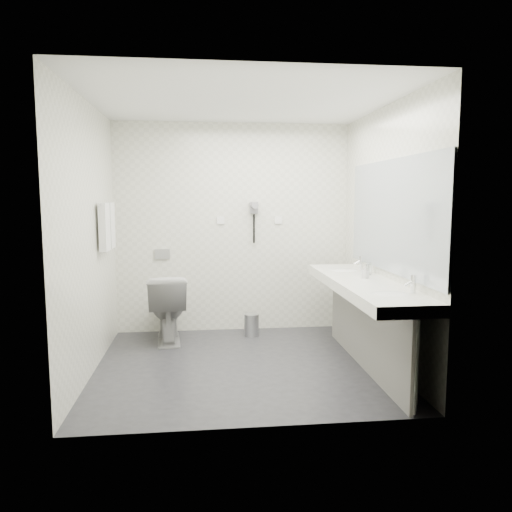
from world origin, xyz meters
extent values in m
plane|color=#29292E|center=(0.00, 0.00, 0.00)|extent=(2.80, 2.80, 0.00)
plane|color=white|center=(0.00, 0.00, 2.50)|extent=(2.80, 2.80, 0.00)
plane|color=white|center=(0.00, 1.30, 1.25)|extent=(2.80, 0.00, 2.80)
plane|color=white|center=(0.00, -1.30, 1.25)|extent=(2.80, 0.00, 2.80)
plane|color=white|center=(-1.40, 0.00, 1.25)|extent=(0.00, 2.60, 2.60)
plane|color=white|center=(1.40, 0.00, 1.25)|extent=(0.00, 2.60, 2.60)
cube|color=white|center=(1.12, -0.20, 0.80)|extent=(0.55, 2.20, 0.10)
cube|color=gray|center=(1.15, -0.20, 0.38)|extent=(0.03, 2.15, 0.75)
cylinder|color=silver|center=(1.18, -1.24, 0.38)|extent=(0.06, 0.06, 0.75)
cylinder|color=silver|center=(1.18, 0.84, 0.38)|extent=(0.06, 0.06, 0.75)
cube|color=#B2BCC6|center=(1.39, -0.20, 1.45)|extent=(0.02, 2.20, 1.05)
ellipsoid|color=white|center=(1.12, -0.85, 0.83)|extent=(0.40, 0.31, 0.05)
ellipsoid|color=white|center=(1.12, 0.45, 0.83)|extent=(0.40, 0.31, 0.05)
cylinder|color=silver|center=(1.32, -0.85, 0.92)|extent=(0.04, 0.04, 0.15)
cylinder|color=silver|center=(1.32, 0.45, 0.92)|extent=(0.04, 0.04, 0.15)
imported|color=beige|center=(1.18, -0.09, 0.91)|extent=(0.07, 0.07, 0.11)
cylinder|color=silver|center=(1.28, 0.11, 0.90)|extent=(0.06, 0.06, 0.10)
cylinder|color=silver|center=(1.33, 0.22, 0.90)|extent=(0.08, 0.08, 0.11)
imported|color=white|center=(-0.78, 0.89, 0.38)|extent=(0.49, 0.79, 0.77)
cube|color=#B2B5BA|center=(-0.85, 1.29, 0.95)|extent=(0.18, 0.02, 0.12)
cylinder|color=#B2B5BA|center=(0.19, 0.99, 0.12)|extent=(0.23, 0.23, 0.25)
cylinder|color=#B2B5BA|center=(0.19, 0.99, 0.26)|extent=(0.18, 0.18, 0.02)
cylinder|color=silver|center=(-1.35, 0.55, 1.55)|extent=(0.02, 0.62, 0.02)
cube|color=white|center=(-1.34, 0.41, 1.33)|extent=(0.07, 0.24, 0.48)
cube|color=white|center=(-1.34, 0.69, 1.33)|extent=(0.07, 0.24, 0.48)
cube|color=gray|center=(0.25, 1.27, 1.50)|extent=(0.10, 0.04, 0.14)
cylinder|color=gray|center=(0.25, 1.20, 1.53)|extent=(0.08, 0.14, 0.08)
cylinder|color=black|center=(0.25, 1.26, 1.25)|extent=(0.02, 0.02, 0.35)
cube|color=white|center=(-0.15, 1.29, 1.35)|extent=(0.09, 0.02, 0.09)
cube|color=white|center=(0.55, 1.29, 1.35)|extent=(0.09, 0.02, 0.09)
camera|label=1|loc=(-0.38, -4.55, 1.62)|focal=34.07mm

